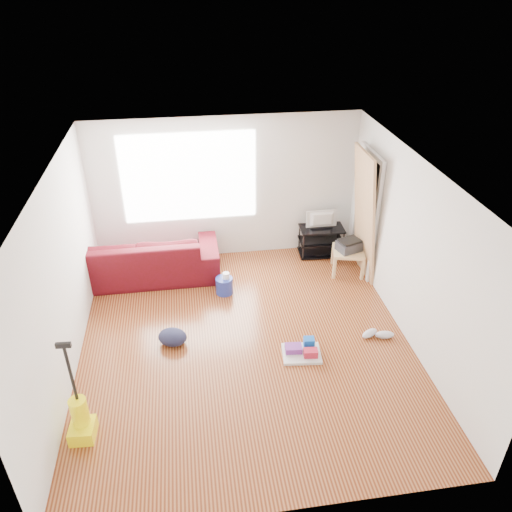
{
  "coord_description": "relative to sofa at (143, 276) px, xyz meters",
  "views": [
    {
      "loc": [
        -0.65,
        -5.31,
        4.61
      ],
      "look_at": [
        0.23,
        0.6,
        1.04
      ],
      "focal_mm": 35.0,
      "sensor_mm": 36.0,
      "label": 1
    }
  ],
  "objects": [
    {
      "name": "backpack",
      "position": [
        0.5,
        -1.81,
        0.0
      ],
      "size": [
        0.49,
        0.45,
        0.22
      ],
      "primitive_type": "ellipsoid",
      "rotation": [
        0.0,
        0.0,
        -0.38
      ],
      "color": "#1B1C37",
      "rests_on": "ground"
    },
    {
      "name": "sneakers",
      "position": [
        3.35,
        -2.1,
        0.05
      ],
      "size": [
        0.49,
        0.25,
        0.11
      ],
      "rotation": [
        0.0,
        0.0,
        0.05
      ],
      "color": "silver",
      "rests_on": "ground"
    },
    {
      "name": "tv_stand",
      "position": [
        3.15,
        0.27,
        0.27
      ],
      "size": [
        0.79,
        0.47,
        0.53
      ],
      "rotation": [
        0.0,
        0.0,
        -0.04
      ],
      "color": "black",
      "rests_on": "ground"
    },
    {
      "name": "cleaning_tray",
      "position": [
        2.23,
        -2.29,
        0.06
      ],
      "size": [
        0.55,
        0.46,
        0.18
      ],
      "rotation": [
        0.0,
        0.0,
        -0.1
      ],
      "color": "silver",
      "rests_on": "ground"
    },
    {
      "name": "door_panel",
      "position": [
        3.63,
        -0.41,
        0.0
      ],
      "size": [
        0.27,
        0.86,
        2.15
      ],
      "primitive_type": "cube",
      "rotation": [
        0.0,
        -0.1,
        0.0
      ],
      "color": "tan",
      "rests_on": "ground"
    },
    {
      "name": "room",
      "position": [
        1.57,
        -1.8,
        1.25
      ],
      "size": [
        4.51,
        5.01,
        2.51
      ],
      "color": "#58200E",
      "rests_on": "ground"
    },
    {
      "name": "side_table",
      "position": [
        3.45,
        -0.36,
        0.35
      ],
      "size": [
        0.61,
        0.61,
        0.42
      ],
      "rotation": [
        0.0,
        0.0,
        -0.24
      ],
      "color": "tan",
      "rests_on": "ground"
    },
    {
      "name": "printer",
      "position": [
        3.45,
        -0.36,
        0.51
      ],
      "size": [
        0.45,
        0.39,
        0.2
      ],
      "rotation": [
        0.0,
        0.0,
        0.31
      ],
      "color": "#2B2B31",
      "rests_on": "side_table"
    },
    {
      "name": "vacuum",
      "position": [
        -0.5,
        -3.22,
        0.24
      ],
      "size": [
        0.29,
        0.32,
        1.29
      ],
      "rotation": [
        0.0,
        0.0,
        -0.05
      ],
      "color": "#FFF108",
      "rests_on": "ground"
    },
    {
      "name": "tv",
      "position": [
        3.15,
        0.27,
        0.69
      ],
      "size": [
        0.55,
        0.07,
        0.32
      ],
      "primitive_type": "imported",
      "rotation": [
        0.0,
        0.0,
        3.14
      ],
      "color": "black",
      "rests_on": "tv_stand"
    },
    {
      "name": "toilet_paper",
      "position": [
        1.36,
        -0.7,
        0.19
      ],
      "size": [
        0.11,
        0.11,
        0.1
      ],
      "primitive_type": "cylinder",
      "color": "white",
      "rests_on": "bucket"
    },
    {
      "name": "bucket",
      "position": [
        1.32,
        -0.69,
        0.0
      ],
      "size": [
        0.3,
        0.3,
        0.27
      ],
      "primitive_type": "cylinder",
      "rotation": [
        0.0,
        0.0,
        0.12
      ],
      "color": "#20329B",
      "rests_on": "ground"
    },
    {
      "name": "sofa",
      "position": [
        0.0,
        0.0,
        0.0
      ],
      "size": [
        2.58,
        1.01,
        0.75
      ],
      "primitive_type": "imported",
      "rotation": [
        0.0,
        0.0,
        3.14
      ],
      "color": "#41090C",
      "rests_on": "ground"
    }
  ]
}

